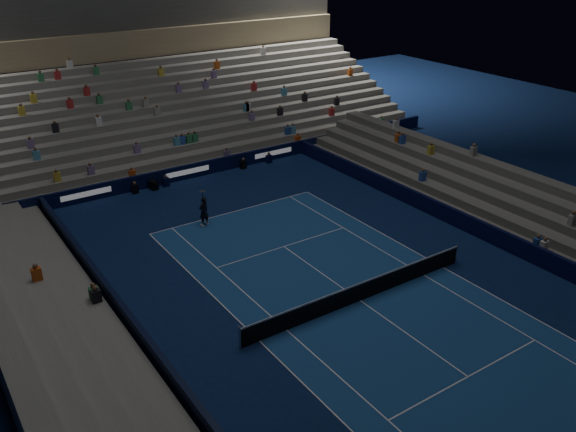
% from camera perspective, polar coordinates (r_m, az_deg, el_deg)
% --- Properties ---
extents(ground, '(90.00, 90.00, 0.00)m').
position_cam_1_polar(ground, '(28.52, 6.81, -7.92)').
color(ground, '#0B1A43').
rests_on(ground, ground).
extents(court_surface, '(10.97, 23.77, 0.01)m').
position_cam_1_polar(court_surface, '(28.51, 6.81, -7.91)').
color(court_surface, navy).
rests_on(court_surface, ground).
extents(sponsor_barrier_far, '(44.00, 0.25, 1.00)m').
position_cam_1_polar(sponsor_barrier_far, '(42.41, -9.49, 4.13)').
color(sponsor_barrier_far, black).
rests_on(sponsor_barrier_far, ground).
extents(sponsor_barrier_east, '(0.25, 37.00, 1.00)m').
position_cam_1_polar(sponsor_barrier_east, '(34.68, 19.20, -1.94)').
color(sponsor_barrier_east, black).
rests_on(sponsor_barrier_east, ground).
extents(sponsor_barrier_west, '(0.25, 37.00, 1.00)m').
position_cam_1_polar(sponsor_barrier_west, '(24.11, -11.58, -13.87)').
color(sponsor_barrier_west, black).
rests_on(sponsor_barrier_west, ground).
extents(grandstand_main, '(44.00, 15.20, 11.20)m').
position_cam_1_polar(grandstand_main, '(49.92, -14.42, 10.36)').
color(grandstand_main, slate).
rests_on(grandstand_main, ground).
extents(grandstand_east, '(5.00, 37.00, 2.50)m').
position_cam_1_polar(grandstand_east, '(37.16, 22.59, 0.04)').
color(grandstand_east, '#60605C').
rests_on(grandstand_east, ground).
extents(grandstand_west, '(5.00, 37.00, 2.50)m').
position_cam_1_polar(grandstand_west, '(23.18, -19.83, -15.58)').
color(grandstand_west, slate).
rests_on(grandstand_west, ground).
extents(tennis_net, '(12.90, 0.10, 1.10)m').
position_cam_1_polar(tennis_net, '(28.24, 6.86, -7.06)').
color(tennis_net, '#B2B2B7').
rests_on(tennis_net, ground).
extents(tennis_player, '(0.74, 0.59, 1.77)m').
position_cam_1_polar(tennis_player, '(35.23, -7.94, 0.44)').
color(tennis_player, black).
rests_on(tennis_player, ground).
extents(broadcast_camera, '(0.56, 0.96, 0.61)m').
position_cam_1_polar(broadcast_camera, '(41.07, -12.54, 2.87)').
color(broadcast_camera, black).
rests_on(broadcast_camera, ground).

